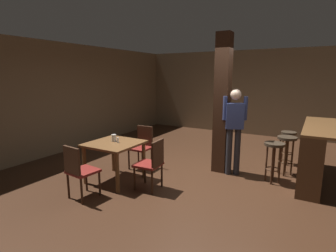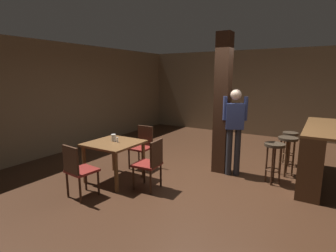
% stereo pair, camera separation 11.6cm
% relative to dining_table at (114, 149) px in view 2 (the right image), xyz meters
% --- Properties ---
extents(ground_plane, '(10.80, 10.80, 0.00)m').
position_rel_dining_table_xyz_m(ground_plane, '(1.48, 0.92, -0.62)').
color(ground_plane, '#382114').
extents(wall_back, '(8.00, 0.10, 2.80)m').
position_rel_dining_table_xyz_m(wall_back, '(1.48, 5.42, 0.78)').
color(wall_back, '#756047').
rests_on(wall_back, ground_plane).
extents(wall_left, '(0.10, 9.00, 2.80)m').
position_rel_dining_table_xyz_m(wall_left, '(-2.52, 0.92, 0.78)').
color(wall_left, '#756047').
rests_on(wall_left, ground_plane).
extents(pillar, '(0.28, 0.28, 2.80)m').
position_rel_dining_table_xyz_m(pillar, '(1.55, 1.51, 0.78)').
color(pillar, '#382114').
rests_on(pillar, ground_plane).
extents(dining_table, '(0.92, 0.92, 0.75)m').
position_rel_dining_table_xyz_m(dining_table, '(0.00, 0.00, 0.00)').
color(dining_table, brown).
rests_on(dining_table, ground_plane).
extents(chair_south, '(0.46, 0.46, 0.89)m').
position_rel_dining_table_xyz_m(chair_south, '(0.02, -0.87, -0.11)').
color(chair_south, maroon).
rests_on(chair_south, ground_plane).
extents(chair_east, '(0.44, 0.44, 0.89)m').
position_rel_dining_table_xyz_m(chair_east, '(0.83, 0.01, -0.11)').
color(chair_east, maroon).
rests_on(chair_east, ground_plane).
extents(chair_north, '(0.43, 0.43, 0.89)m').
position_rel_dining_table_xyz_m(chair_north, '(0.02, 0.86, -0.11)').
color(chair_north, maroon).
rests_on(chair_north, ground_plane).
extents(napkin_cup, '(0.09, 0.09, 0.13)m').
position_rel_dining_table_xyz_m(napkin_cup, '(-0.07, 0.07, 0.19)').
color(napkin_cup, beige).
rests_on(napkin_cup, dining_table).
extents(salt_shaker, '(0.03, 0.03, 0.09)m').
position_rel_dining_table_xyz_m(salt_shaker, '(0.07, 0.03, 0.18)').
color(salt_shaker, silver).
rests_on(salt_shaker, dining_table).
extents(standing_person, '(0.46, 0.31, 1.72)m').
position_rel_dining_table_xyz_m(standing_person, '(1.84, 1.43, 0.38)').
color(standing_person, navy).
rests_on(standing_person, ground_plane).
extents(bar_counter, '(0.56, 2.15, 1.07)m').
position_rel_dining_table_xyz_m(bar_counter, '(3.22, 1.93, -0.08)').
color(bar_counter, brown).
rests_on(bar_counter, ground_plane).
extents(bar_stool_near, '(0.36, 0.36, 0.76)m').
position_rel_dining_table_xyz_m(bar_stool_near, '(2.61, 1.40, -0.04)').
color(bar_stool_near, '#2D2319').
rests_on(bar_stool_near, ground_plane).
extents(bar_stool_mid, '(0.37, 0.37, 0.78)m').
position_rel_dining_table_xyz_m(bar_stool_mid, '(2.77, 1.96, -0.03)').
color(bar_stool_mid, '#2D2319').
rests_on(bar_stool_mid, ground_plane).
extents(bar_stool_far, '(0.32, 0.32, 0.75)m').
position_rel_dining_table_xyz_m(bar_stool_far, '(2.73, 2.66, -0.07)').
color(bar_stool_far, '#2D2319').
rests_on(bar_stool_far, ground_plane).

